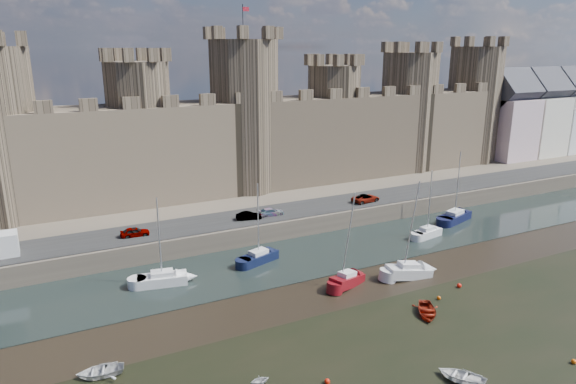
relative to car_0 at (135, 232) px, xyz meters
The scene contains 24 objects.
ground 38.15m from the car_0, 61.15° to the right, with size 160.00×160.00×0.00m, color black.
water_channel 20.79m from the car_0, 26.90° to the right, with size 160.00×12.00×0.08m, color black.
quay 32.44m from the car_0, 55.50° to the left, with size 160.00×60.00×2.50m, color #4C443A.
road 18.36m from the car_0, ahead, with size 160.00×7.00×0.10m, color black.
castle 24.56m from the car_0, 39.69° to the left, with size 108.50×11.00×29.00m.
townhouses 91.05m from the car_0, ahead, with size 35.50×9.05×18.13m.
car_0 is the anchor object (origin of this frame).
car_1 14.56m from the car_0, ahead, with size 1.15×3.30×1.09m, color gray.
car_2 17.85m from the car_0, ahead, with size 1.49×3.66×1.06m, color gray.
car_3 32.91m from the car_0, ahead, with size 2.02×4.38×1.22m, color gray.
sailboat_0 9.63m from the car_0, 84.09° to the right, with size 5.44×2.95×9.63m.
sailboat_1 15.24m from the car_0, 34.15° to the right, with size 5.12×3.30×9.57m.
sailboat_2 37.45m from the car_0, 16.80° to the right, with size 4.42×2.33×9.08m.
sailboat_3 44.44m from the car_0, ahead, with size 6.27×3.95×10.27m.
sailboat_4 25.99m from the car_0, 44.54° to the right, with size 4.71×3.22×10.25m.
sailboat_5 32.23m from the car_0, 37.16° to the right, with size 5.28×2.66×10.91m.
dinghy_2 39.81m from the car_0, 63.96° to the right, with size 2.54×0.74×3.55m, color silver.
dinghy_3 29.65m from the car_0, 83.08° to the right, with size 1.29×0.79×1.50m, color silver.
dinghy_4 34.67m from the car_0, 50.93° to the right, with size 2.51×0.73×3.51m, color maroon.
dinghy_6 24.01m from the car_0, 107.09° to the right, with size 2.53×0.73×3.55m, color silver.
buoy_0 32.62m from the car_0, 75.48° to the right, with size 0.43×0.43×0.43m, color red.
buoy_1 35.42m from the car_0, 44.95° to the right, with size 0.41×0.41×0.41m, color #E7570A.
buoy_2 46.81m from the car_0, 54.54° to the right, with size 0.40×0.40×0.40m, color #F75F0A.
buoy_3 37.47m from the car_0, 39.65° to the right, with size 0.49×0.49×0.49m, color red.
Camera 1 is at (-27.62, -26.54, 24.42)m, focal length 32.00 mm.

